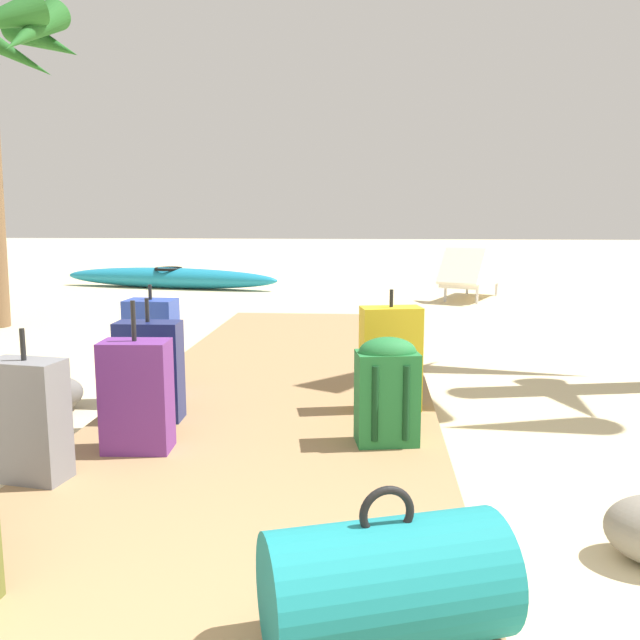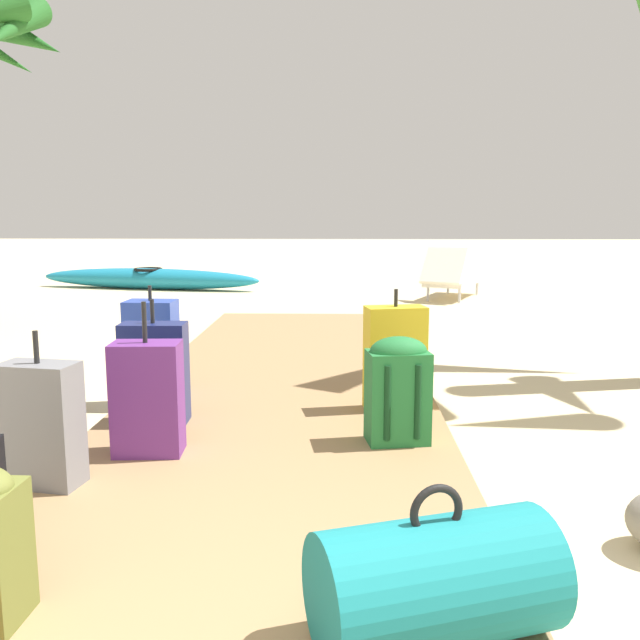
# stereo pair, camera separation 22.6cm
# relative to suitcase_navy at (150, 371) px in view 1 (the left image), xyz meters

# --- Properties ---
(ground_plane) EXTENTS (60.00, 60.00, 0.00)m
(ground_plane) POSITION_rel_suitcase_navy_xyz_m (0.69, -0.19, -0.38)
(ground_plane) COLOR beige
(boardwalk) EXTENTS (2.08, 7.58, 0.08)m
(boardwalk) POSITION_rel_suitcase_navy_xyz_m (0.69, 0.57, -0.34)
(boardwalk) COLOR #9E7A51
(boardwalk) RESTS_ON ground
(suitcase_navy) EXTENTS (0.39, 0.20, 0.74)m
(suitcase_navy) POSITION_rel_suitcase_navy_xyz_m (0.00, 0.00, 0.00)
(suitcase_navy) COLOR navy
(suitcase_navy) RESTS_ON boardwalk
(suitcase_purple) EXTENTS (0.36, 0.23, 0.80)m
(suitcase_purple) POSITION_rel_suitcase_navy_xyz_m (0.11, -0.53, -0.01)
(suitcase_purple) COLOR #6B2D84
(suitcase_purple) RESTS_ON boardwalk
(duffel_bag_teal) EXTENTS (0.78, 0.58, 0.48)m
(duffel_bag_teal) POSITION_rel_suitcase_navy_xyz_m (1.38, -2.04, -0.11)
(duffel_bag_teal) COLOR #197A7F
(duffel_bag_teal) RESTS_ON boardwalk
(suitcase_blue) EXTENTS (0.34, 0.24, 0.75)m
(suitcase_blue) POSITION_rel_suitcase_navy_xyz_m (-0.19, 0.62, 0.03)
(suitcase_blue) COLOR #2847B7
(suitcase_blue) RESTS_ON boardwalk
(suitcase_grey) EXTENTS (0.37, 0.24, 0.72)m
(suitcase_grey) POSITION_rel_suitcase_navy_xyz_m (-0.26, -0.95, -0.01)
(suitcase_grey) COLOR slate
(suitcase_grey) RESTS_ON boardwalk
(suitcase_yellow) EXTENTS (0.40, 0.26, 0.77)m
(suitcase_yellow) POSITION_rel_suitcase_navy_xyz_m (1.45, 0.33, 0.03)
(suitcase_yellow) COLOR gold
(suitcase_yellow) RESTS_ON boardwalk
(backpack_green) EXTENTS (0.36, 0.28, 0.59)m
(backpack_green) POSITION_rel_suitcase_navy_xyz_m (1.41, -0.31, 0.01)
(backpack_green) COLOR #237538
(backpack_green) RESTS_ON boardwalk
(lounge_chair) EXTENTS (1.18, 1.64, 0.80)m
(lounge_chair) POSITION_rel_suitcase_navy_xyz_m (2.80, 6.50, -0.05)
(lounge_chair) COLOR white
(lounge_chair) RESTS_ON ground
(kayak) EXTENTS (4.07, 1.26, 0.37)m
(kayak) POSITION_rel_suitcase_navy_xyz_m (-2.25, 7.69, -0.20)
(kayak) COLOR teal
(kayak) RESTS_ON ground
(rock_left_far) EXTENTS (0.53, 0.50, 0.25)m
(rock_left_far) POSITION_rel_suitcase_navy_xyz_m (-0.80, 0.33, -0.26)
(rock_left_far) COLOR slate
(rock_left_far) RESTS_ON ground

